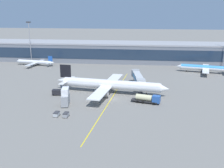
% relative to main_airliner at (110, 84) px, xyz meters
% --- Properties ---
extents(ground_plane, '(700.00, 700.00, 0.00)m').
position_rel_main_airliner_xyz_m(ground_plane, '(1.63, -7.85, -3.68)').
color(ground_plane, slate).
extents(apron_lead_in_line, '(7.63, 79.69, 0.01)m').
position_rel_main_airliner_xyz_m(apron_lead_in_line, '(1.41, -5.85, -3.67)').
color(apron_lead_in_line, yellow).
rests_on(apron_lead_in_line, ground_plane).
extents(terminal_building, '(171.59, 21.02, 12.56)m').
position_rel_main_airliner_xyz_m(terminal_building, '(-3.09, 67.82, 2.62)').
color(terminal_building, slate).
rests_on(terminal_building, ground_plane).
extents(main_airliner, '(48.04, 38.59, 10.97)m').
position_rel_main_airliner_xyz_m(main_airliner, '(0.00, 0.00, 0.00)').
color(main_airliner, white).
rests_on(main_airliner, ground_plane).
extents(jet_bridge, '(6.54, 20.22, 6.38)m').
position_rel_main_airliner_xyz_m(jet_bridge, '(11.16, 8.96, 1.01)').
color(jet_bridge, '#B2B7BC').
rests_on(jet_bridge, ground_plane).
extents(fuel_tanker, '(11.08, 5.17, 3.25)m').
position_rel_main_airliner_xyz_m(fuel_tanker, '(15.33, -10.72, -1.93)').
color(fuel_tanker, '#232326').
rests_on(fuel_tanker, ground_plane).
extents(catering_lift, '(3.59, 7.12, 6.30)m').
position_rel_main_airliner_xyz_m(catering_lift, '(-14.57, -15.92, -0.61)').
color(catering_lift, gray).
rests_on(catering_lift, ground_plane).
extents(crew_van, '(5.11, 2.37, 2.30)m').
position_rel_main_airliner_xyz_m(crew_van, '(-20.48, -5.15, -2.36)').
color(crew_van, black).
rests_on(crew_van, ground_plane).
extents(baggage_cart_0, '(1.76, 2.73, 1.48)m').
position_rel_main_airliner_xyz_m(baggage_cart_0, '(-14.57, -26.75, -2.89)').
color(baggage_cart_0, '#B2B7BC').
rests_on(baggage_cart_0, ground_plane).
extents(baggage_cart_1, '(1.76, 2.73, 1.48)m').
position_rel_main_airliner_xyz_m(baggage_cart_1, '(-11.38, -26.93, -2.89)').
color(baggage_cart_1, gray).
rests_on(baggage_cart_1, ground_plane).
extents(commuter_jet_far, '(29.60, 23.57, 8.33)m').
position_rel_main_airliner_xyz_m(commuter_jet_far, '(46.51, 41.04, -0.86)').
color(commuter_jet_far, white).
rests_on(commuter_jet_far, ground_plane).
extents(commuter_jet_near, '(26.30, 21.10, 6.29)m').
position_rel_main_airliner_xyz_m(commuter_jet_near, '(-52.32, 49.31, -1.54)').
color(commuter_jet_near, silver).
rests_on(commuter_jet_near, ground_plane).
extents(apron_light_mast_0, '(2.80, 0.50, 26.01)m').
position_rel_main_airliner_xyz_m(apron_light_mast_0, '(-57.25, 55.86, 11.35)').
color(apron_light_mast_0, gray).
rests_on(apron_light_mast_0, ground_plane).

